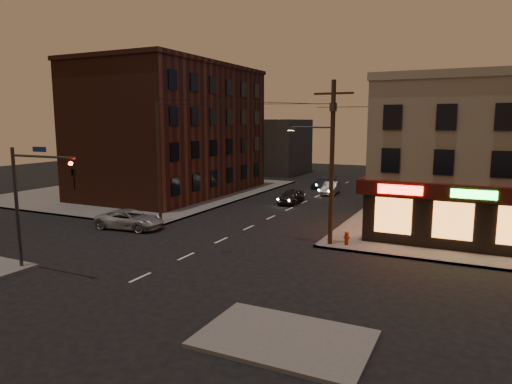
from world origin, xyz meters
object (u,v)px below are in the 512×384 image
Objects in this scene: suv_cross at (130,219)px; sedan_mid at (331,188)px; sedan_near at (292,196)px; fire_hydrant at (347,238)px; sedan_far at (324,183)px.

suv_cross is 23.45m from sedan_mid.
suv_cross is at bearing -115.64° from sedan_mid.
sedan_near is at bearing -107.77° from sedan_mid.
sedan_near is (6.77, 14.70, -0.01)m from suv_cross.
sedan_near is 1.00× the size of sedan_mid.
sedan_mid is at bearing 109.26° from fire_hydrant.
suv_cross is at bearing -172.60° from fire_hydrant.
sedan_mid reaches higher than fire_hydrant.
sedan_mid is at bearing -27.37° from suv_cross.
suv_cross is 1.25× the size of sedan_mid.
sedan_far reaches higher than fire_hydrant.
suv_cross reaches higher than sedan_mid.
sedan_near reaches higher than sedan_mid.
suv_cross is 1.24× the size of sedan_near.
sedan_far is at bearing -20.40° from suv_cross.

